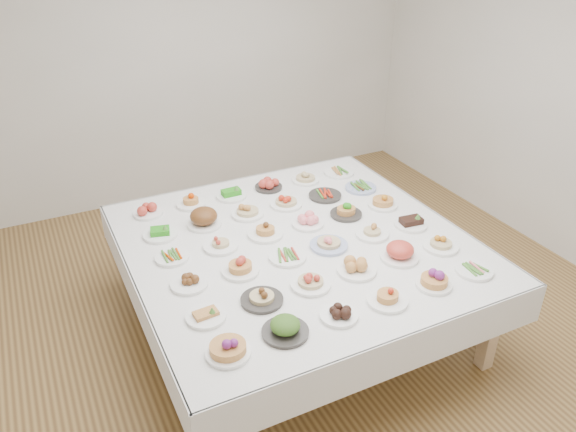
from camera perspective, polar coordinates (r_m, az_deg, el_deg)
name	(u,v)px	position (r m, az deg, el deg)	size (l,w,h in m)	color
room_envelope	(307,84)	(3.66, 1.90, 13.26)	(5.02, 5.02, 2.81)	olive
display_table	(297,249)	(4.00, 0.96, -3.36)	(2.32, 2.32, 0.75)	white
dish_0	(228,343)	(3.02, -6.16, -12.75)	(0.25, 0.24, 0.16)	white
dish_1	(285,323)	(3.12, -0.29, -10.84)	(0.26, 0.26, 0.16)	#2F2D2A
dish_2	(339,312)	(3.27, 5.20, -9.72)	(0.22, 0.22, 0.09)	white
dish_3	(388,295)	(3.41, 10.10, -7.91)	(0.24, 0.24, 0.12)	white
dish_4	(435,277)	(3.60, 14.68, -6.04)	(0.22, 0.22, 0.14)	white
dish_5	(474,269)	(3.83, 18.38, -5.17)	(0.24, 0.24, 0.05)	white
dish_6	(206,313)	(3.29, -8.36, -9.75)	(0.23, 0.23, 0.09)	white
dish_7	(262,292)	(3.36, -2.69, -7.74)	(0.25, 0.25, 0.15)	#2F2D2A
dish_8	(311,278)	(3.48, 2.32, -6.27)	(0.25, 0.25, 0.14)	white
dish_9	(357,265)	(3.64, 7.02, -4.92)	(0.26, 0.26, 0.12)	white
dish_10	(400,248)	(3.81, 11.33, -3.25)	(0.26, 0.26, 0.16)	white
dish_11	(441,241)	(4.00, 15.32, -2.42)	(0.24, 0.24, 0.13)	white
dish_12	(189,281)	(3.56, -10.03, -6.50)	(0.23, 0.23, 0.09)	white
dish_13	(240,265)	(3.62, -4.88, -4.94)	(0.24, 0.24, 0.13)	white
dish_14	(287,256)	(3.76, -0.06, -4.05)	(0.25, 0.25, 0.06)	white
dish_15	(329,238)	(3.87, 4.19, -2.24)	(0.26, 0.26, 0.15)	#4C66B2
dish_16	(372,230)	(4.05, 8.55, -1.43)	(0.23, 0.23, 0.11)	white
dish_17	(411,221)	(4.22, 12.40, -0.48)	(0.24, 0.24, 0.11)	white
dish_18	(172,257)	(3.84, -11.71, -4.05)	(0.23, 0.23, 0.05)	white
dish_19	(221,241)	(3.89, -6.87, -2.58)	(0.24, 0.24, 0.12)	white
dish_20	(265,228)	(4.00, -2.33, -1.24)	(0.25, 0.25, 0.14)	white
dish_21	(308,220)	(4.13, 2.01, -0.39)	(0.23, 0.23, 0.10)	white
dish_22	(346,208)	(4.28, 5.94, 0.76)	(0.24, 0.24, 0.13)	#2F2D2A
dish_23	(383,199)	(4.45, 9.64, 1.67)	(0.23, 0.23, 0.13)	white
dish_24	(160,232)	(4.11, -12.87, -1.55)	(0.24, 0.24, 0.10)	white
dish_25	(204,216)	(4.16, -8.56, -0.01)	(0.25, 0.25, 0.16)	white
dish_26	(247,207)	(4.27, -4.15, 0.88)	(0.27, 0.27, 0.14)	white
dish_27	(286,198)	(4.40, -0.19, 1.86)	(0.27, 0.27, 0.14)	white
dish_28	(325,194)	(4.56, 3.78, 2.21)	(0.26, 0.26, 0.06)	#2F2D2A
dish_29	(361,187)	(4.72, 7.39, 2.97)	(0.25, 0.25, 0.06)	#4C66B2
dish_30	(148,209)	(4.41, -14.06, 0.70)	(0.22, 0.22, 0.11)	white
dish_31	(191,200)	(4.47, -9.85, 1.62)	(0.23, 0.23, 0.12)	white
dish_32	(231,192)	(4.56, -5.79, 2.40)	(0.24, 0.24, 0.11)	white
dish_33	(268,183)	(4.68, -2.00, 3.35)	(0.22, 0.22, 0.11)	#2F2D2A
dish_34	(306,175)	(4.80, 1.79, 4.14)	(0.23, 0.23, 0.13)	white
dish_35	(339,171)	(4.98, 5.18, 4.58)	(0.26, 0.26, 0.06)	white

